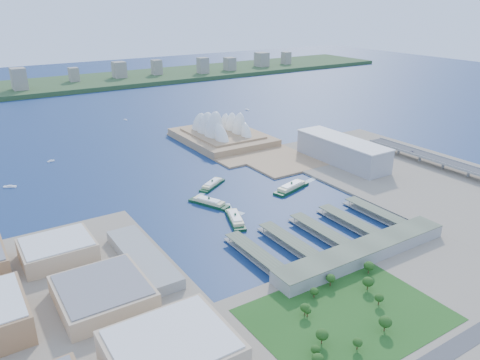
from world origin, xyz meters
TOP-DOWN VIEW (x-y plane):
  - ground at (0.00, 0.00)m, footprint 3000.00×3000.00m
  - west_land at (-250.00, -105.00)m, footprint 220.00×390.00m
  - south_land at (0.00, -210.00)m, footprint 720.00×180.00m
  - east_land at (240.00, -50.00)m, footprint 240.00×500.00m
  - peninsula at (107.50, 260.00)m, footprint 135.00×220.00m
  - far_shore at (0.00, 980.00)m, footprint 2200.00×260.00m
  - opera_house at (105.00, 280.00)m, footprint 134.00×180.00m
  - toaster_building at (195.00, 80.00)m, footprint 45.00×155.00m
  - expressway at (300.00, -60.00)m, footprint 26.00×340.00m
  - west_buildings at (-250.00, -70.00)m, footprint 200.00×280.00m
  - ferry_wharves at (14.00, -75.00)m, footprint 184.00×90.00m
  - terminal_building at (15.00, -135.00)m, footprint 200.00×28.00m
  - park at (-60.00, -190.00)m, footprint 150.00×110.00m
  - far_skyline at (0.00, 960.00)m, footprint 1900.00×140.00m
  - ferry_a at (-45.96, 57.00)m, footprint 34.86×54.20m
  - ferry_b at (-13.55, 106.25)m, footprint 49.18×37.53m
  - ferry_c at (-43.13, 1.59)m, footprint 31.11×55.32m
  - ferry_d at (67.86, 40.19)m, footprint 61.64×31.31m
  - boat_a at (-241.27, 247.98)m, footprint 15.97×10.82m
  - boat_b at (-172.48, 327.03)m, footprint 10.95×5.85m
  - boat_c at (273.83, 456.08)m, footprint 4.00×13.29m
  - boat_e at (14.31, 516.74)m, footprint 4.60×9.81m
  - car_c at (296.00, 31.11)m, footprint 1.74×4.27m

SIDE VIEW (x-z plane):
  - ground at x=0.00m, z-range 0.00..0.00m
  - boat_e at x=14.31m, z-range 0.00..2.32m
  - boat_b at x=-172.48m, z-range 0.00..2.81m
  - boat_c at x=273.83m, z-range 0.00..2.98m
  - west_land at x=-250.00m, z-range 0.00..3.00m
  - south_land at x=0.00m, z-range 0.00..3.00m
  - east_land at x=240.00m, z-range 0.00..3.00m
  - peninsula at x=107.50m, z-range 0.00..3.00m
  - boat_a at x=-241.27m, z-range 0.00..3.07m
  - ferry_wharves at x=14.00m, z-range 0.00..9.30m
  - ferry_b at x=-13.55m, z-range 0.00..9.47m
  - ferry_a at x=-45.96m, z-range 0.00..10.11m
  - ferry_c at x=-43.13m, z-range 0.00..10.18m
  - ferry_d at x=67.86m, z-range 0.00..11.30m
  - far_shore at x=0.00m, z-range 0.00..12.00m
  - expressway at x=300.00m, z-range 3.00..14.85m
  - terminal_building at x=15.00m, z-range 3.00..15.00m
  - park at x=-60.00m, z-range 3.00..19.00m
  - car_c at x=296.00m, z-range 14.85..16.09m
  - west_buildings at x=-250.00m, z-range 3.00..30.00m
  - toaster_building at x=195.00m, z-range 3.00..38.00m
  - opera_house at x=105.00m, z-range 3.00..61.00m
  - far_skyline at x=0.00m, z-range 12.00..67.00m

